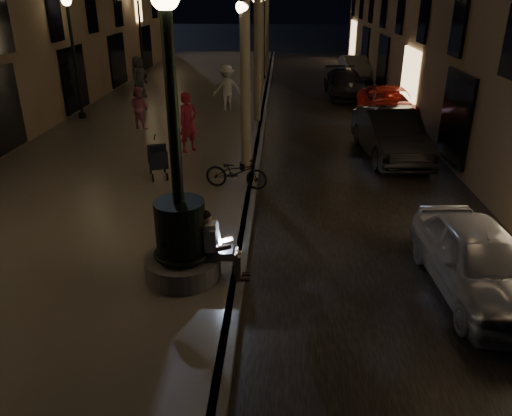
# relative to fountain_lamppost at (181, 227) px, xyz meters

# --- Properties ---
(ground) EXTENTS (120.00, 120.00, 0.00)m
(ground) POSITION_rel_fountain_lamppost_xyz_m (1.00, 13.00, -1.21)
(ground) COLOR black
(ground) RESTS_ON ground
(cobble_lane) EXTENTS (6.00, 45.00, 0.02)m
(cobble_lane) POSITION_rel_fountain_lamppost_xyz_m (4.00, 13.00, -1.20)
(cobble_lane) COLOR black
(cobble_lane) RESTS_ON ground
(promenade) EXTENTS (8.00, 45.00, 0.20)m
(promenade) POSITION_rel_fountain_lamppost_xyz_m (-3.00, 13.00, -1.11)
(promenade) COLOR slate
(promenade) RESTS_ON ground
(curb_strip) EXTENTS (0.25, 45.00, 0.20)m
(curb_strip) POSITION_rel_fountain_lamppost_xyz_m (1.00, 13.00, -1.11)
(curb_strip) COLOR #59595B
(curb_strip) RESTS_ON ground
(fountain_lamppost) EXTENTS (1.40, 1.40, 5.21)m
(fountain_lamppost) POSITION_rel_fountain_lamppost_xyz_m (0.00, 0.00, 0.00)
(fountain_lamppost) COLOR #59595B
(fountain_lamppost) RESTS_ON promenade
(seated_man_laptop) EXTENTS (0.97, 0.33, 1.34)m
(seated_man_laptop) POSITION_rel_fountain_lamppost_xyz_m (0.61, 0.00, -0.30)
(seated_man_laptop) COLOR gray
(seated_man_laptop) RESTS_ON promenade
(lamp_curb_a) EXTENTS (0.36, 0.36, 4.81)m
(lamp_curb_a) POSITION_rel_fountain_lamppost_xyz_m (0.70, 6.00, 2.02)
(lamp_curb_a) COLOR black
(lamp_curb_a) RESTS_ON promenade
(lamp_curb_b) EXTENTS (0.36, 0.36, 4.81)m
(lamp_curb_b) POSITION_rel_fountain_lamppost_xyz_m (0.70, 14.00, 2.02)
(lamp_curb_b) COLOR black
(lamp_curb_b) RESTS_ON promenade
(lamp_curb_c) EXTENTS (0.36, 0.36, 4.81)m
(lamp_curb_c) POSITION_rel_fountain_lamppost_xyz_m (0.70, 22.00, 2.02)
(lamp_curb_c) COLOR black
(lamp_curb_c) RESTS_ON promenade
(lamp_curb_d) EXTENTS (0.36, 0.36, 4.81)m
(lamp_curb_d) POSITION_rel_fountain_lamppost_xyz_m (0.70, 30.00, 2.02)
(lamp_curb_d) COLOR black
(lamp_curb_d) RESTS_ON promenade
(lamp_left_b) EXTENTS (0.36, 0.36, 4.81)m
(lamp_left_b) POSITION_rel_fountain_lamppost_xyz_m (-6.40, 12.00, 2.02)
(lamp_left_b) COLOR black
(lamp_left_b) RESTS_ON promenade
(lamp_left_c) EXTENTS (0.36, 0.36, 4.81)m
(lamp_left_c) POSITION_rel_fountain_lamppost_xyz_m (-6.40, 22.00, 2.02)
(lamp_left_c) COLOR black
(lamp_left_c) RESTS_ON promenade
(stroller) EXTENTS (0.73, 1.18, 1.19)m
(stroller) POSITION_rel_fountain_lamppost_xyz_m (-1.66, 5.19, -0.41)
(stroller) COLOR black
(stroller) RESTS_ON promenade
(car_front) EXTENTS (1.74, 3.89, 1.30)m
(car_front) POSITION_rel_fountain_lamppost_xyz_m (5.32, 0.05, -0.56)
(car_front) COLOR #ABADB3
(car_front) RESTS_ON ground
(car_second) EXTENTS (1.97, 4.74, 1.52)m
(car_second) POSITION_rel_fountain_lamppost_xyz_m (5.30, 7.99, -0.45)
(car_second) COLOR black
(car_second) RESTS_ON ground
(car_third) EXTENTS (2.37, 4.97, 1.37)m
(car_third) POSITION_rel_fountain_lamppost_xyz_m (6.20, 12.78, -0.53)
(car_third) COLOR maroon
(car_third) RESTS_ON ground
(car_rear) EXTENTS (2.01, 4.53, 1.29)m
(car_rear) POSITION_rel_fountain_lamppost_xyz_m (5.00, 18.01, -0.57)
(car_rear) COLOR #2C2B30
(car_rear) RESTS_ON ground
(car_fifth) EXTENTS (1.72, 4.10, 1.32)m
(car_fifth) POSITION_rel_fountain_lamppost_xyz_m (6.20, 23.69, -0.55)
(car_fifth) COLOR #B0AFAA
(car_fifth) RESTS_ON ground
(pedestrian_red) EXTENTS (0.81, 0.82, 1.91)m
(pedestrian_red) POSITION_rel_fountain_lamppost_xyz_m (-1.21, 7.68, -0.06)
(pedestrian_red) COLOR #B3233C
(pedestrian_red) RESTS_ON promenade
(pedestrian_pink) EXTENTS (0.94, 0.86, 1.57)m
(pedestrian_pink) POSITION_rel_fountain_lamppost_xyz_m (-3.56, 10.49, -0.22)
(pedestrian_pink) COLOR #CC6C91
(pedestrian_pink) RESTS_ON promenade
(pedestrian_white) EXTENTS (1.37, 1.01, 1.91)m
(pedestrian_white) POSITION_rel_fountain_lamppost_xyz_m (-0.60, 13.79, -0.06)
(pedestrian_white) COLOR silver
(pedestrian_white) RESTS_ON promenade
(pedestrian_blue) EXTENTS (0.65, 0.98, 1.54)m
(pedestrian_blue) POSITION_rel_fountain_lamppost_xyz_m (-2.82, 13.21, -0.24)
(pedestrian_blue) COLOR #285495
(pedestrian_blue) RESTS_ON promenade
(pedestrian_dark) EXTENTS (0.86, 1.09, 1.96)m
(pedestrian_dark) POSITION_rel_fountain_lamppost_xyz_m (-5.10, 16.17, -0.03)
(pedestrian_dark) COLOR #38393E
(pedestrian_dark) RESTS_ON promenade
(bicycle) EXTENTS (1.76, 0.86, 0.88)m
(bicycle) POSITION_rel_fountain_lamppost_xyz_m (0.60, 4.51, -0.57)
(bicycle) COLOR black
(bicycle) RESTS_ON promenade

